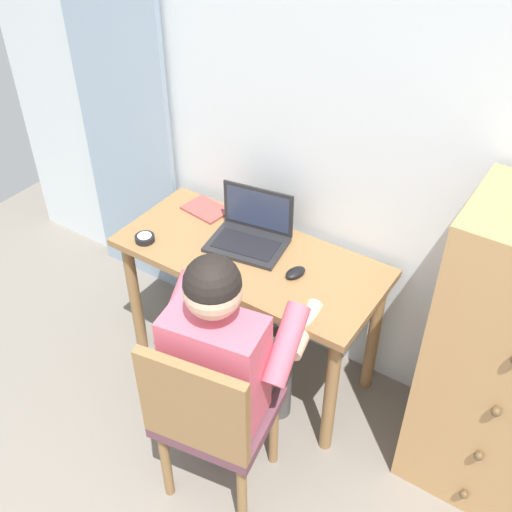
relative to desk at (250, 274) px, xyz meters
The scene contains 9 objects.
wall_back 0.90m from the desk, 32.99° to the left, with size 4.80×0.05×2.50m, color silver.
curtain_panel 1.13m from the desk, 164.23° to the left, with size 0.60×0.03×2.26m, color #8EA3B7.
desk is the anchor object (origin of this frame).
chair 0.72m from the desk, 68.11° to the right, with size 0.48×0.47×0.89m.
person_seated 0.54m from the desk, 63.66° to the right, with size 0.59×0.63×1.20m.
laptop 0.19m from the desk, 121.08° to the left, with size 0.38×0.30×0.24m.
computer_mouse 0.28m from the desk, ahead, with size 0.06×0.10×0.03m, color black.
desk_clock 0.51m from the desk, 158.17° to the right, with size 0.09×0.09×0.03m.
notebook_pad 0.43m from the desk, 155.48° to the left, with size 0.21×0.15×0.01m, color #994742.
Camera 1 is at (0.68, 0.10, 2.40)m, focal length 42.87 mm.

